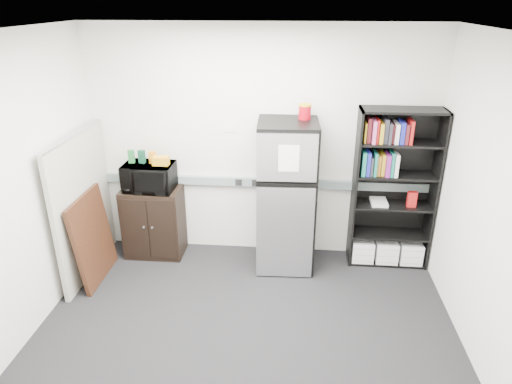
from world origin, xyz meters
TOP-DOWN VIEW (x-y plane):
  - floor at (0.00, 0.00)m, footprint 4.00×4.00m
  - wall_back at (0.00, 1.75)m, footprint 4.00×0.02m
  - wall_right at (2.00, 0.00)m, footprint 0.02×3.50m
  - wall_left at (-2.00, 0.00)m, footprint 0.02×3.50m
  - ceiling at (0.00, 0.00)m, footprint 4.00×3.50m
  - electrical_raceway at (0.00, 1.72)m, footprint 3.92×0.05m
  - wall_note at (-0.35, 1.74)m, footprint 0.14×0.00m
  - bookshelf at (1.53, 1.57)m, footprint 0.90×0.34m
  - cubicle_partition at (-1.90, 1.08)m, footprint 0.06×1.30m
  - cabinet at (-1.26, 1.50)m, footprint 0.69×0.46m
  - microwave at (-1.26, 1.48)m, footprint 0.58×0.40m
  - snack_box_a at (-1.46, 1.52)m, footprint 0.08×0.06m
  - snack_box_b at (-1.34, 1.52)m, footprint 0.08×0.06m
  - snack_box_c at (-1.21, 1.52)m, footprint 0.07×0.06m
  - snack_bag at (-1.10, 1.47)m, footprint 0.18×0.10m
  - refrigerator at (0.33, 1.42)m, footprint 0.67×0.70m
  - coffee_can at (0.49, 1.55)m, footprint 0.14×0.14m
  - framed_poster at (-1.77, 0.92)m, footprint 0.16×0.77m

SIDE VIEW (x-z plane):
  - floor at x=0.00m, z-range 0.00..0.00m
  - cabinet at x=-1.26m, z-range 0.00..0.86m
  - framed_poster at x=-1.77m, z-range 0.00..0.99m
  - cubicle_partition at x=-1.90m, z-range 0.00..1.62m
  - refrigerator at x=0.33m, z-range 0.00..1.72m
  - electrical_raceway at x=0.00m, z-range 0.85..0.95m
  - bookshelf at x=1.53m, z-range -0.01..1.84m
  - microwave at x=-1.26m, z-range 0.86..1.17m
  - snack_bag at x=-1.10m, z-range 1.17..1.27m
  - snack_box_c at x=-1.21m, z-range 1.17..1.31m
  - snack_box_a at x=-1.46m, z-range 1.17..1.32m
  - snack_box_b at x=-1.34m, z-range 1.17..1.32m
  - wall_back at x=0.00m, z-range 0.00..2.70m
  - wall_right at x=2.00m, z-range 0.00..2.70m
  - wall_left at x=-2.00m, z-range 0.00..2.70m
  - wall_note at x=-0.35m, z-range 1.50..1.60m
  - coffee_can at x=0.49m, z-range 1.72..1.90m
  - ceiling at x=0.00m, z-range 2.69..2.71m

